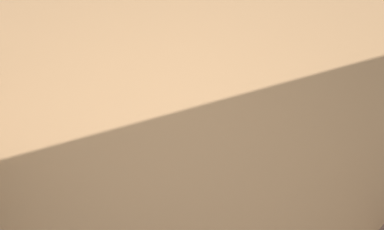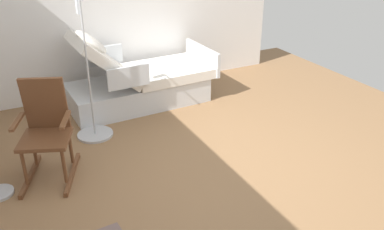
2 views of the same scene
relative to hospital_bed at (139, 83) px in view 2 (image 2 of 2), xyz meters
The scene contains 5 objects.
ground_plane 2.12m from the hospital_bed, behind, with size 6.85×6.85×0.00m, color olive.
side_wall 1.25m from the hospital_bed, ahead, with size 0.10×4.99×2.70m, color white.
hospital_bed is the anchor object (origin of this frame).
rocking_chair 1.95m from the hospital_bed, 131.09° to the left, with size 0.88×0.72×1.05m.
iv_pole 1.08m from the hospital_bed, 128.13° to the left, with size 0.44×0.44×1.69m.
Camera 2 is at (-3.15, 1.93, 2.49)m, focal length 38.52 mm.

